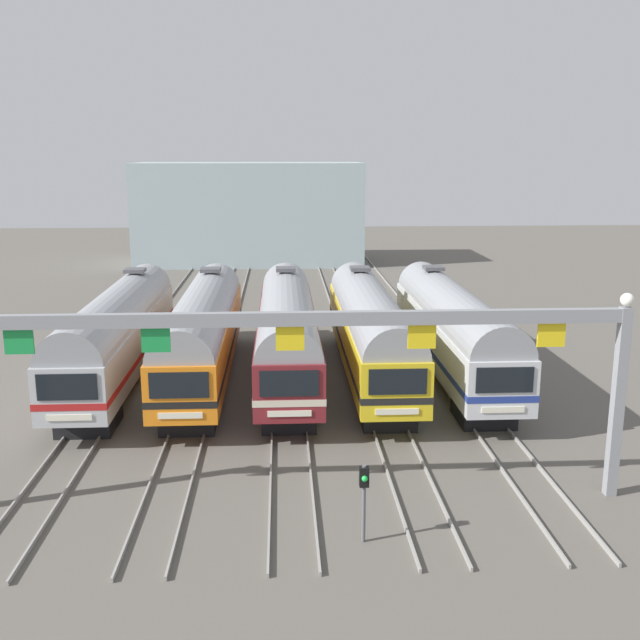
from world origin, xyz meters
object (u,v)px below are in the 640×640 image
object	(u,v)px
commuter_train_maroon	(287,329)
yard_signal_mast	(364,489)
commuter_train_yellow	(370,328)
commuter_train_silver	(452,327)
commuter_train_orange	(203,330)
catenary_gantry	(290,349)
commuter_train_stainless	(118,331)

from	to	relation	value
commuter_train_maroon	yard_signal_mast	world-z (taller)	commuter_train_maroon
commuter_train_yellow	commuter_train_silver	distance (m)	4.20
commuter_train_yellow	commuter_train_orange	bearing A→B (deg)	180.00
commuter_train_silver	catenary_gantry	world-z (taller)	catenary_gantry
commuter_train_yellow	catenary_gantry	size ratio (longest dim) A/B	0.82
commuter_train_maroon	catenary_gantry	size ratio (longest dim) A/B	0.82
commuter_train_maroon	catenary_gantry	bearing A→B (deg)	-90.00
commuter_train_maroon	yard_signal_mast	xyz separation A→B (m)	(2.10, -16.18, -0.98)
commuter_train_stainless	yard_signal_mast	world-z (taller)	commuter_train_stainless
commuter_train_orange	commuter_train_silver	distance (m)	12.61
catenary_gantry	yard_signal_mast	bearing A→B (deg)	-51.87
commuter_train_stainless	catenary_gantry	world-z (taller)	catenary_gantry
commuter_train_stainless	commuter_train_orange	distance (m)	4.20
catenary_gantry	yard_signal_mast	xyz separation A→B (m)	(2.10, -2.68, -3.55)
commuter_train_orange	yard_signal_mast	size ratio (longest dim) A/B	7.41
commuter_train_orange	commuter_train_stainless	bearing A→B (deg)	180.00
commuter_train_yellow	yard_signal_mast	size ratio (longest dim) A/B	7.41
commuter_train_orange	commuter_train_maroon	bearing A→B (deg)	0.00
commuter_train_yellow	commuter_train_silver	xyz separation A→B (m)	(4.20, 0.00, 0.00)
catenary_gantry	commuter_train_orange	bearing A→B (deg)	107.29
commuter_train_yellow	yard_signal_mast	world-z (taller)	commuter_train_yellow
commuter_train_orange	commuter_train_maroon	distance (m)	4.20
yard_signal_mast	commuter_train_orange	bearing A→B (deg)	111.29
commuter_train_orange	yard_signal_mast	bearing A→B (deg)	-68.71
commuter_train_stainless	catenary_gantry	size ratio (longest dim) A/B	0.82
commuter_train_silver	yard_signal_mast	distance (m)	17.39
commuter_train_stainless	commuter_train_yellow	world-z (taller)	same
commuter_train_stainless	commuter_train_silver	world-z (taller)	same
commuter_train_stainless	commuter_train_maroon	size ratio (longest dim) A/B	1.00
commuter_train_yellow	catenary_gantry	world-z (taller)	catenary_gantry
commuter_train_maroon	commuter_train_yellow	distance (m)	4.20
catenary_gantry	commuter_train_yellow	bearing A→B (deg)	72.71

